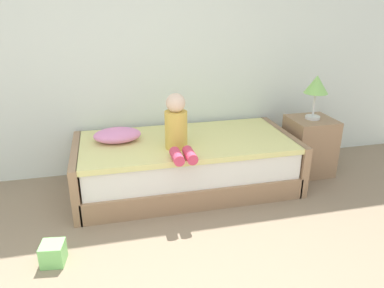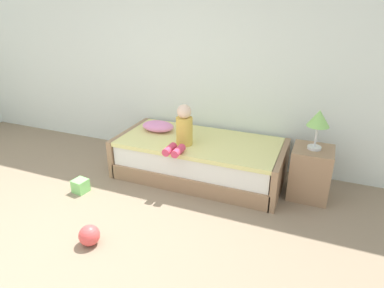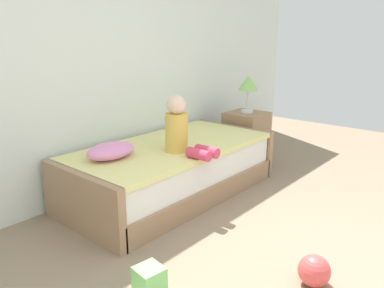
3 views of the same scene
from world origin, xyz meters
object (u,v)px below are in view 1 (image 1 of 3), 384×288
(pillow, at_px, (117,135))
(nightstand, at_px, (309,146))
(bed, at_px, (186,164))
(child_figure, at_px, (177,128))
(table_lamp, at_px, (316,87))
(toy_block, at_px, (53,253))

(pillow, bearing_deg, nightstand, -1.95)
(bed, xyz_separation_m, child_figure, (-0.13, -0.23, 0.46))
(table_lamp, bearing_deg, bed, -178.63)
(table_lamp, distance_m, pillow, 2.02)
(table_lamp, height_order, toy_block, table_lamp)
(nightstand, xyz_separation_m, pillow, (-1.99, 0.07, 0.26))
(toy_block, bearing_deg, child_figure, 33.35)
(nightstand, bearing_deg, pillow, 178.05)
(child_figure, height_order, pillow, child_figure)
(child_figure, bearing_deg, toy_block, -146.65)
(bed, xyz_separation_m, nightstand, (1.35, 0.03, 0.05))
(pillow, relative_size, toy_block, 2.77)
(bed, height_order, table_lamp, table_lamp)
(bed, bearing_deg, pillow, 171.05)
(bed, relative_size, toy_block, 13.30)
(bed, distance_m, nightstand, 1.35)
(nightstand, xyz_separation_m, toy_block, (-2.52, -0.94, -0.22))
(pillow, height_order, toy_block, pillow)
(table_lamp, bearing_deg, nightstand, 0.00)
(bed, xyz_separation_m, table_lamp, (1.35, 0.03, 0.69))
(child_figure, relative_size, toy_block, 3.21)
(child_figure, bearing_deg, pillow, 147.05)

